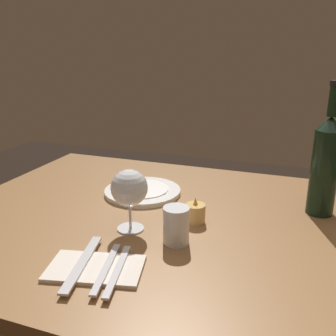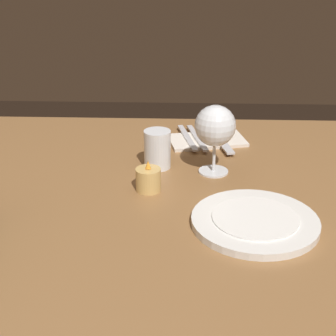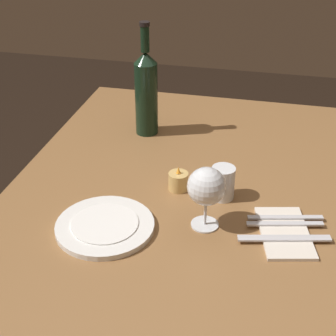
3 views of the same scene
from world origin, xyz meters
The scene contains 10 objects.
dining_table centered at (0.00, 0.00, 0.65)m, with size 1.30×0.90×0.74m.
wine_glass_left centered at (0.12, 0.09, 0.85)m, with size 0.09×0.09×0.15m.
wine_bottle centered at (-0.32, -0.17, 0.88)m, with size 0.07×0.07×0.35m.
water_tumbler centered at (-0.01, 0.11, 0.78)m, with size 0.06×0.06×0.09m.
votive_candle centered at (-0.02, -0.01, 0.76)m, with size 0.05×0.05×0.07m.
dinner_plate centered at (0.18, -0.14, 0.75)m, with size 0.23×0.23×0.02m.
folded_napkin centered at (0.11, 0.27, 0.74)m, with size 0.21×0.15×0.01m.
fork_inner centered at (0.09, 0.27, 0.75)m, with size 0.05×0.18×0.00m.
fork_outer centered at (0.06, 0.27, 0.75)m, with size 0.05×0.18×0.00m.
table_knife centered at (0.14, 0.27, 0.75)m, with size 0.07×0.21×0.00m.
Camera 1 is at (-0.25, 0.84, 1.17)m, focal length 40.08 mm.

